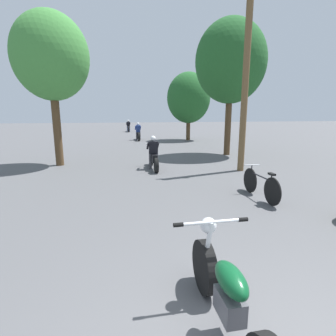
{
  "coord_description": "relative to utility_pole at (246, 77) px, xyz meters",
  "views": [
    {
      "loc": [
        -1.25,
        -1.22,
        2.2
      ],
      "look_at": [
        -0.07,
        4.82,
        0.9
      ],
      "focal_mm": 28.0,
      "sensor_mm": 36.0,
      "label": 1
    }
  ],
  "objects": [
    {
      "name": "motorcycle_rider_mid",
      "position": [
        -2.95,
        12.31,
        -2.92
      ],
      "size": [
        0.5,
        2.12,
        1.42
      ],
      "color": "black",
      "rests_on": "ground"
    },
    {
      "name": "utility_pole",
      "position": [
        0.0,
        0.0,
        0.0
      ],
      "size": [
        1.1,
        0.24,
        6.73
      ],
      "color": "brown",
      "rests_on": "ground"
    },
    {
      "name": "roadside_tree_left",
      "position": [
        -7.1,
        2.44,
        0.88
      ],
      "size": [
        2.96,
        2.66,
        6.08
      ],
      "color": "#513A23",
      "rests_on": "ground"
    },
    {
      "name": "bicycle_parked",
      "position": [
        -1.05,
        -3.24,
        -3.08
      ],
      "size": [
        0.44,
        1.78,
        0.8
      ],
      "color": "black",
      "rests_on": "ground"
    },
    {
      "name": "motorcycle_foreground",
      "position": [
        -3.67,
        -7.15,
        -3.02
      ],
      "size": [
        0.87,
        2.14,
        1.03
      ],
      "color": "black",
      "rests_on": "ground"
    },
    {
      "name": "roadside_tree_right_near",
      "position": [
        1.07,
        3.79,
        1.23
      ],
      "size": [
        3.58,
        3.22,
        6.76
      ],
      "color": "#513A23",
      "rests_on": "ground"
    },
    {
      "name": "motorcycle_rider_far",
      "position": [
        -3.3,
        22.22,
        -2.93
      ],
      "size": [
        0.5,
        2.15,
        1.39
      ],
      "color": "black",
      "rests_on": "ground"
    },
    {
      "name": "roadside_tree_right_far",
      "position": [
        1.03,
        11.48,
        -0.11
      ],
      "size": [
        3.44,
        3.09,
        5.33
      ],
      "color": "#513A23",
      "rests_on": "ground"
    },
    {
      "name": "motorcycle_rider_lead",
      "position": [
        -3.27,
        0.98,
        -2.96
      ],
      "size": [
        0.5,
        2.06,
        1.31
      ],
      "color": "black",
      "rests_on": "ground"
    }
  ]
}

